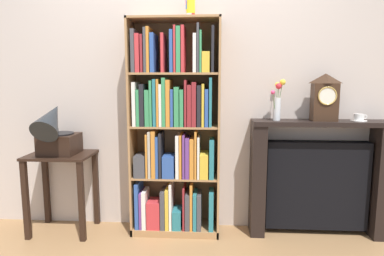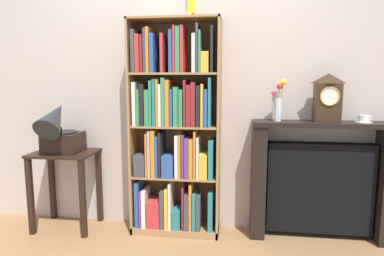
{
  "view_description": "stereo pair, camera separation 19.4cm",
  "coord_description": "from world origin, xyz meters",
  "px_view_note": "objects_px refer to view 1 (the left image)",
  "views": [
    {
      "loc": [
        0.33,
        -2.75,
        1.36
      ],
      "look_at": [
        0.14,
        0.09,
        0.94
      ],
      "focal_mm": 31.4,
      "sensor_mm": 36.0,
      "label": 1
    },
    {
      "loc": [
        0.52,
        -2.73,
        1.36
      ],
      "look_at": [
        0.14,
        0.09,
        0.94
      ],
      "focal_mm": 31.4,
      "sensor_mm": 36.0,
      "label": 2
    }
  ],
  "objects_px": {
    "gramophone": "(55,131)",
    "flower_vase": "(277,101)",
    "bookshelf": "(174,137)",
    "fireplace_mantel": "(317,179)",
    "cup_stack": "(190,6)",
    "teacup_with_saucer": "(359,118)",
    "side_table_left": "(62,175)",
    "mantel_clock": "(325,97)"
  },
  "relations": [
    {
      "from": "gramophone",
      "to": "flower_vase",
      "type": "relative_size",
      "value": 1.48
    },
    {
      "from": "bookshelf",
      "to": "gramophone",
      "type": "distance_m",
      "value": 1.0
    },
    {
      "from": "bookshelf",
      "to": "fireplace_mantel",
      "type": "distance_m",
      "value": 1.3
    },
    {
      "from": "bookshelf",
      "to": "fireplace_mantel",
      "type": "bearing_deg",
      "value": 2.3
    },
    {
      "from": "cup_stack",
      "to": "teacup_with_saucer",
      "type": "xyz_separation_m",
      "value": [
        1.41,
        0.03,
        -0.91
      ]
    },
    {
      "from": "side_table_left",
      "to": "gramophone",
      "type": "distance_m",
      "value": 0.41
    },
    {
      "from": "side_table_left",
      "to": "fireplace_mantel",
      "type": "xyz_separation_m",
      "value": [
        2.24,
        0.1,
        -0.02
      ]
    },
    {
      "from": "side_table_left",
      "to": "teacup_with_saucer",
      "type": "relative_size",
      "value": 5.33
    },
    {
      "from": "cup_stack",
      "to": "gramophone",
      "type": "bearing_deg",
      "value": -174.02
    },
    {
      "from": "bookshelf",
      "to": "mantel_clock",
      "type": "relative_size",
      "value": 4.72
    },
    {
      "from": "mantel_clock",
      "to": "flower_vase",
      "type": "height_order",
      "value": "mantel_clock"
    },
    {
      "from": "flower_vase",
      "to": "gramophone",
      "type": "bearing_deg",
      "value": -175.61
    },
    {
      "from": "teacup_with_saucer",
      "to": "cup_stack",
      "type": "bearing_deg",
      "value": -178.87
    },
    {
      "from": "bookshelf",
      "to": "fireplace_mantel",
      "type": "relative_size",
      "value": 1.61
    },
    {
      "from": "flower_vase",
      "to": "teacup_with_saucer",
      "type": "height_order",
      "value": "flower_vase"
    },
    {
      "from": "cup_stack",
      "to": "fireplace_mantel",
      "type": "xyz_separation_m",
      "value": [
        1.1,
        0.05,
        -1.45
      ]
    },
    {
      "from": "cup_stack",
      "to": "fireplace_mantel",
      "type": "relative_size",
      "value": 0.16
    },
    {
      "from": "side_table_left",
      "to": "mantel_clock",
      "type": "bearing_deg",
      "value": 1.96
    },
    {
      "from": "fireplace_mantel",
      "to": "teacup_with_saucer",
      "type": "distance_m",
      "value": 0.62
    },
    {
      "from": "fireplace_mantel",
      "to": "flower_vase",
      "type": "height_order",
      "value": "flower_vase"
    },
    {
      "from": "teacup_with_saucer",
      "to": "side_table_left",
      "type": "bearing_deg",
      "value": -178.2
    },
    {
      "from": "cup_stack",
      "to": "mantel_clock",
      "type": "height_order",
      "value": "cup_stack"
    },
    {
      "from": "cup_stack",
      "to": "mantel_clock",
      "type": "relative_size",
      "value": 0.47
    },
    {
      "from": "cup_stack",
      "to": "fireplace_mantel",
      "type": "height_order",
      "value": "cup_stack"
    },
    {
      "from": "cup_stack",
      "to": "flower_vase",
      "type": "relative_size",
      "value": 0.54
    },
    {
      "from": "gramophone",
      "to": "mantel_clock",
      "type": "relative_size",
      "value": 1.3
    },
    {
      "from": "fireplace_mantel",
      "to": "mantel_clock",
      "type": "distance_m",
      "value": 0.71
    },
    {
      "from": "gramophone",
      "to": "fireplace_mantel",
      "type": "bearing_deg",
      "value": 4.31
    },
    {
      "from": "gramophone",
      "to": "bookshelf",
      "type": "bearing_deg",
      "value": 6.82
    },
    {
      "from": "fireplace_mantel",
      "to": "teacup_with_saucer",
      "type": "xyz_separation_m",
      "value": [
        0.31,
        -0.02,
        0.54
      ]
    },
    {
      "from": "bookshelf",
      "to": "side_table_left",
      "type": "bearing_deg",
      "value": -177.03
    },
    {
      "from": "cup_stack",
      "to": "flower_vase",
      "type": "height_order",
      "value": "cup_stack"
    },
    {
      "from": "cup_stack",
      "to": "side_table_left",
      "type": "xyz_separation_m",
      "value": [
        -1.14,
        -0.05,
        -1.43
      ]
    },
    {
      "from": "mantel_clock",
      "to": "teacup_with_saucer",
      "type": "bearing_deg",
      "value": 0.52
    },
    {
      "from": "side_table_left",
      "to": "mantel_clock",
      "type": "relative_size",
      "value": 1.81
    },
    {
      "from": "bookshelf",
      "to": "side_table_left",
      "type": "height_order",
      "value": "bookshelf"
    },
    {
      "from": "bookshelf",
      "to": "cup_stack",
      "type": "height_order",
      "value": "cup_stack"
    },
    {
      "from": "bookshelf",
      "to": "teacup_with_saucer",
      "type": "distance_m",
      "value": 1.56
    },
    {
      "from": "bookshelf",
      "to": "fireplace_mantel",
      "type": "xyz_separation_m",
      "value": [
        1.25,
        0.05,
        -0.37
      ]
    },
    {
      "from": "fireplace_mantel",
      "to": "teacup_with_saucer",
      "type": "bearing_deg",
      "value": -4.02
    },
    {
      "from": "mantel_clock",
      "to": "flower_vase",
      "type": "xyz_separation_m",
      "value": [
        -0.39,
        -0.0,
        -0.04
      ]
    },
    {
      "from": "fireplace_mantel",
      "to": "teacup_with_saucer",
      "type": "height_order",
      "value": "teacup_with_saucer"
    }
  ]
}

